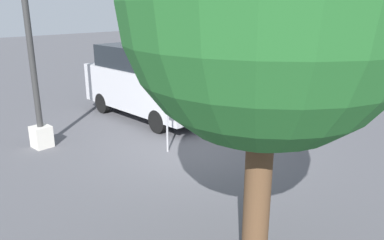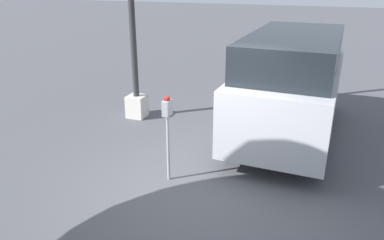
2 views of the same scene
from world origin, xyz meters
TOP-DOWN VIEW (x-y plane):
  - ground_plane at (0.00, 0.00)m, footprint 80.00×80.00m
  - parking_meter_near at (0.28, 0.49)m, footprint 0.20×0.11m
  - lamp_post at (2.86, 2.45)m, footprint 0.44×0.44m
  - parked_van at (2.93, -1.24)m, footprint 4.81×2.08m

SIDE VIEW (x-z plane):
  - ground_plane at x=0.00m, z-range 0.00..0.00m
  - parking_meter_near at x=0.28m, z-range 0.36..1.90m
  - parked_van at x=2.93m, z-range 0.08..2.34m
  - lamp_post at x=2.86m, z-range -1.11..4.45m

